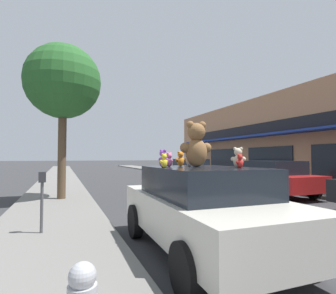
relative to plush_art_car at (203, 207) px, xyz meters
name	(u,v)px	position (x,y,z in m)	size (l,w,h in m)	color
ground_plane	(295,225)	(3.09, 0.78, -0.82)	(260.00, 260.00, 0.00)	#333335
sidewalk_near	(48,253)	(-2.61, 0.78, -0.75)	(2.62, 90.00, 0.15)	slate
plush_art_car	(203,207)	(0.00, 0.00, 0.00)	(2.18, 4.27, 1.54)	beige
teddy_bear_giant	(196,145)	(-0.02, 0.22, 1.14)	(0.66, 0.42, 0.88)	olive
teddy_bear_orange	(180,159)	(-0.17, 0.64, 0.87)	(0.24, 0.16, 0.31)	orange
teddy_bear_red	(240,161)	(0.46, -0.48, 0.83)	(0.18, 0.12, 0.24)	red
teddy_bear_yellow	(164,161)	(-0.72, 0.13, 0.84)	(0.19, 0.14, 0.26)	yellow
teddy_bear_white	(190,158)	(0.05, 0.64, 0.89)	(0.26, 0.22, 0.35)	white
teddy_bear_blue	(196,159)	(0.42, 1.07, 0.87)	(0.21, 0.22, 0.32)	blue
teddy_bear_purple	(163,159)	(-0.68, 0.28, 0.88)	(0.18, 0.25, 0.33)	purple
teddy_bear_green	(166,161)	(-0.43, 0.79, 0.83)	(0.18, 0.12, 0.24)	green
teddy_bear_cream	(238,158)	(0.52, -0.35, 0.89)	(0.25, 0.24, 0.37)	beige
teddy_bear_pink	(169,160)	(-0.48, 0.49, 0.85)	(0.21, 0.16, 0.28)	pink
parked_car_far_center	(271,177)	(6.20, 4.90, 0.01)	(2.22, 4.25, 1.57)	maroon
parked_car_far_right	(191,169)	(6.20, 12.77, 0.03)	(2.16, 4.28, 1.59)	#B7B7BC
street_tree	(63,82)	(-2.43, 6.61, 3.80)	(2.87, 2.87, 5.95)	brown
parking_meter	(42,194)	(-2.79, 1.89, 0.13)	(0.14, 0.10, 1.27)	#4C4C51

